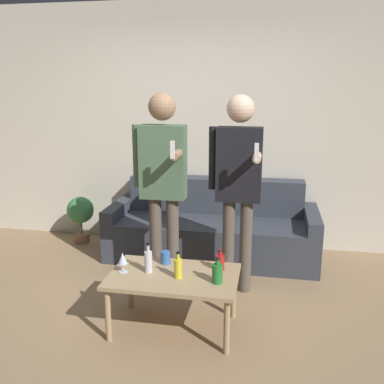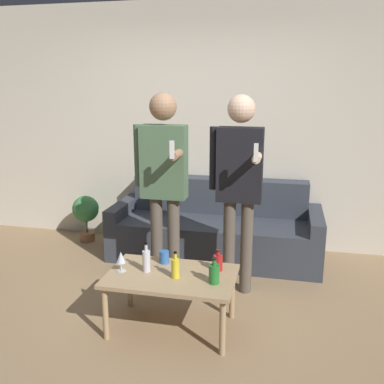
{
  "view_description": "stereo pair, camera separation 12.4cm",
  "coord_description": "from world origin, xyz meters",
  "px_view_note": "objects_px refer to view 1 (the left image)",
  "views": [
    {
      "loc": [
        0.85,
        -2.83,
        1.81
      ],
      "look_at": [
        0.22,
        0.54,
        0.95
      ],
      "focal_mm": 40.0,
      "sensor_mm": 36.0,
      "label": 1
    },
    {
      "loc": [
        0.98,
        -2.8,
        1.81
      ],
      "look_at": [
        0.22,
        0.54,
        0.95
      ],
      "focal_mm": 40.0,
      "sensor_mm": 36.0,
      "label": 2
    }
  ],
  "objects_px": {
    "coffee_table": "(174,281)",
    "person_standing_right": "(238,177)",
    "couch": "(213,229)",
    "person_standing_left": "(163,175)",
    "bottle_orange": "(148,261)"
  },
  "relations": [
    {
      "from": "coffee_table",
      "to": "person_standing_left",
      "type": "height_order",
      "value": "person_standing_left"
    },
    {
      "from": "person_standing_left",
      "to": "person_standing_right",
      "type": "distance_m",
      "value": 0.65
    },
    {
      "from": "person_standing_left",
      "to": "coffee_table",
      "type": "bearing_deg",
      "value": -69.77
    },
    {
      "from": "person_standing_left",
      "to": "person_standing_right",
      "type": "xyz_separation_m",
      "value": [
        0.65,
        0.05,
        -0.0
      ]
    },
    {
      "from": "couch",
      "to": "person_standing_left",
      "type": "relative_size",
      "value": 1.26
    },
    {
      "from": "person_standing_left",
      "to": "person_standing_right",
      "type": "relative_size",
      "value": 1.01
    },
    {
      "from": "person_standing_left",
      "to": "bottle_orange",
      "type": "bearing_deg",
      "value": -85.62
    },
    {
      "from": "coffee_table",
      "to": "bottle_orange",
      "type": "distance_m",
      "value": 0.24
    },
    {
      "from": "couch",
      "to": "person_standing_right",
      "type": "bearing_deg",
      "value": -67.61
    },
    {
      "from": "coffee_table",
      "to": "person_standing_right",
      "type": "distance_m",
      "value": 1.06
    },
    {
      "from": "coffee_table",
      "to": "person_standing_right",
      "type": "xyz_separation_m",
      "value": [
        0.41,
        0.72,
        0.66
      ]
    },
    {
      "from": "person_standing_left",
      "to": "person_standing_right",
      "type": "height_order",
      "value": "person_standing_left"
    },
    {
      "from": "coffee_table",
      "to": "person_standing_right",
      "type": "bearing_deg",
      "value": 60.63
    },
    {
      "from": "coffee_table",
      "to": "person_standing_left",
      "type": "distance_m",
      "value": 0.97
    },
    {
      "from": "person_standing_left",
      "to": "couch",
      "type": "bearing_deg",
      "value": 68.34
    }
  ]
}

